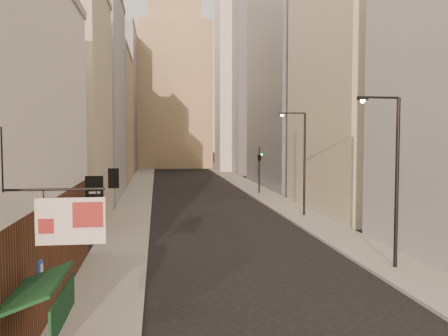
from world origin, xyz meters
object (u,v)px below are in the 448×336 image
clock_tower (174,79)px  white_tower (240,65)px  streetlamp_mid (302,158)px  traffic_light_right (259,158)px  streetlamp_near (393,172)px

clock_tower → white_tower: 17.83m
clock_tower → streetlamp_mid: 66.24m
white_tower → streetlamp_mid: 52.57m
traffic_light_right → streetlamp_near: bearing=94.4°
white_tower → streetlamp_near: white_tower is taller
clock_tower → streetlamp_mid: clock_tower is taller
white_tower → traffic_light_right: white_tower is taller
white_tower → streetlamp_near: 67.31m
white_tower → streetlamp_mid: bearing=-94.1°
white_tower → traffic_light_right: size_ratio=8.30×
clock_tower → traffic_light_right: 51.94m
streetlamp_mid → traffic_light_right: bearing=92.4°
streetlamp_near → traffic_light_right: (0.10, 30.14, -0.63)m
streetlamp_near → streetlamp_mid: streetlamp_mid is taller
streetlamp_near → traffic_light_right: streetlamp_near is taller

